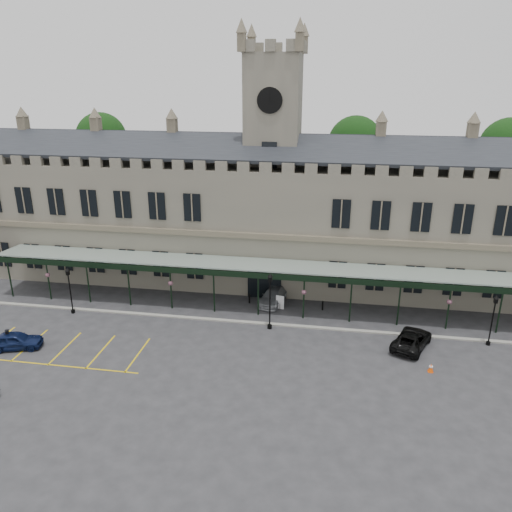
% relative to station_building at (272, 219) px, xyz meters
% --- Properties ---
extents(ground, '(140.00, 140.00, 0.00)m').
position_rel_station_building_xyz_m(ground, '(0.00, -15.91, -6.47)').
color(ground, '#2A2A2D').
extents(station_building, '(60.00, 10.36, 17.30)m').
position_rel_station_building_xyz_m(station_building, '(0.00, 0.00, 0.00)').
color(station_building, '#615D51').
rests_on(station_building, ground).
extents(clock_tower, '(5.60, 5.60, 24.80)m').
position_rel_station_building_xyz_m(clock_tower, '(0.00, 0.09, 6.64)').
color(clock_tower, '#615D51').
rests_on(clock_tower, ground).
extents(canopy, '(50.00, 4.10, 4.30)m').
position_rel_station_building_xyz_m(canopy, '(0.00, -8.45, -4.06)').
color(canopy, '#8C9E93').
rests_on(canopy, ground).
extents(kerb, '(60.00, 0.40, 0.12)m').
position_rel_station_building_xyz_m(kerb, '(0.00, -10.41, -6.41)').
color(kerb, gray).
rests_on(kerb, ground).
extents(parking_markings, '(16.00, 6.00, 0.01)m').
position_rel_station_building_xyz_m(parking_markings, '(-14.00, -17.41, -6.47)').
color(parking_markings, gold).
rests_on(parking_markings, ground).
extents(tree_behind_left, '(6.00, 6.00, 16.00)m').
position_rel_station_building_xyz_m(tree_behind_left, '(-22.00, 9.09, 6.35)').
color(tree_behind_left, '#332314').
rests_on(tree_behind_left, ground).
extents(tree_behind_mid, '(6.00, 6.00, 16.00)m').
position_rel_station_building_xyz_m(tree_behind_mid, '(8.00, 9.09, 6.35)').
color(tree_behind_mid, '#332314').
rests_on(tree_behind_mid, ground).
extents(tree_behind_right, '(6.00, 6.00, 16.00)m').
position_rel_station_building_xyz_m(tree_behind_right, '(24.00, 9.09, 6.35)').
color(tree_behind_right, '#332314').
rests_on(tree_behind_right, ground).
extents(lamp_post_left, '(0.41, 0.41, 4.33)m').
position_rel_station_building_xyz_m(lamp_post_left, '(-16.48, -11.07, -3.90)').
color(lamp_post_left, black).
rests_on(lamp_post_left, ground).
extents(lamp_post_mid, '(0.48, 0.48, 5.03)m').
position_rel_station_building_xyz_m(lamp_post_mid, '(1.36, -11.07, -3.49)').
color(lamp_post_mid, black).
rests_on(lamp_post_mid, ground).
extents(lamp_post_right, '(0.41, 0.41, 4.30)m').
position_rel_station_building_xyz_m(lamp_post_right, '(18.81, -10.95, -3.92)').
color(lamp_post_right, black).
rests_on(lamp_post_right, ground).
extents(traffic_cone, '(0.41, 0.41, 0.66)m').
position_rel_station_building_xyz_m(traffic_cone, '(13.70, -15.66, -6.15)').
color(traffic_cone, '#F04B07').
rests_on(traffic_cone, ground).
extents(sign_board, '(0.75, 0.19, 1.30)m').
position_rel_station_building_xyz_m(sign_board, '(1.77, -7.19, -5.83)').
color(sign_board, black).
rests_on(sign_board, ground).
extents(bollard_left, '(0.16, 0.16, 0.91)m').
position_rel_station_building_xyz_m(bollard_left, '(-1.20, -6.45, -6.01)').
color(bollard_left, black).
rests_on(bollard_left, ground).
extents(bollard_right, '(0.16, 0.16, 0.87)m').
position_rel_station_building_xyz_m(bollard_right, '(5.62, -6.82, -6.03)').
color(bollard_right, black).
rests_on(bollard_right, ground).
extents(car_left_a, '(4.33, 2.69, 1.37)m').
position_rel_station_building_xyz_m(car_left_a, '(-17.73, -17.55, -5.78)').
color(car_left_a, '#0E193E').
rests_on(car_left_a, ground).
extents(car_taxi, '(2.81, 4.91, 1.34)m').
position_rel_station_building_xyz_m(car_taxi, '(1.00, -5.91, -5.80)').
color(car_taxi, '#919398').
rests_on(car_taxi, ground).
extents(car_van, '(3.94, 5.21, 1.32)m').
position_rel_station_building_xyz_m(car_van, '(12.75, -12.27, -5.81)').
color(car_van, black).
rests_on(car_van, ground).
extents(person_b, '(0.93, 0.81, 1.64)m').
position_rel_station_building_xyz_m(person_b, '(-18.30, -17.61, -5.65)').
color(person_b, black).
rests_on(person_b, ground).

